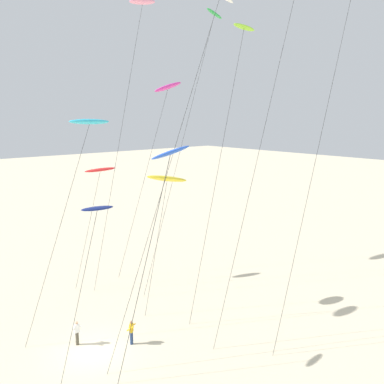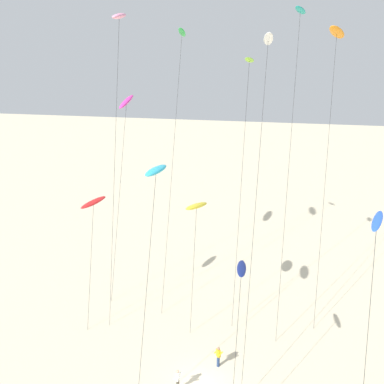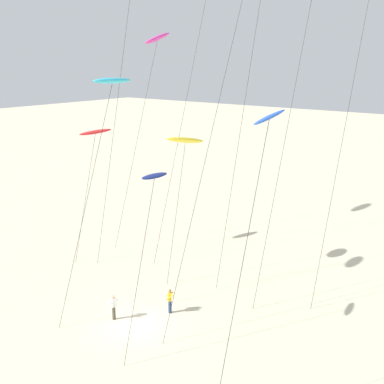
{
  "view_description": "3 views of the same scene",
  "coord_description": "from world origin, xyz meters",
  "px_view_note": "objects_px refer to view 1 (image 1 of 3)",
  "views": [
    {
      "loc": [
        24.15,
        -12.34,
        15.29
      ],
      "look_at": [
        1.52,
        7.11,
        9.94
      ],
      "focal_mm": 41.35,
      "sensor_mm": 36.0,
      "label": 1
    },
    {
      "loc": [
        4.17,
        -20.16,
        21.1
      ],
      "look_at": [
        -2.25,
        6.7,
        11.89
      ],
      "focal_mm": 35.98,
      "sensor_mm": 36.0,
      "label": 2
    },
    {
      "loc": [
        19.08,
        -19.1,
        16.03
      ],
      "look_at": [
        2.26,
        2.82,
        8.36
      ],
      "focal_mm": 45.11,
      "sensor_mm": 36.0,
      "label": 3
    }
  ],
  "objects_px": {
    "kite_pink": "(142,4)",
    "kite_cyan": "(89,123)",
    "kite_magenta": "(168,88)",
    "kite_blue": "(169,160)",
    "kite_yellow": "(167,179)",
    "kite_navy": "(97,211)",
    "kite_red": "(100,170)",
    "kite_flyer_nearest": "(131,332)",
    "kite_lime": "(242,37)",
    "kite_green": "(213,20)",
    "kite_white": "(218,1)",
    "kite_flyer_middle": "(77,332)"
  },
  "relations": [
    {
      "from": "kite_pink",
      "to": "kite_cyan",
      "type": "bearing_deg",
      "value": -56.47
    },
    {
      "from": "kite_magenta",
      "to": "kite_blue",
      "type": "bearing_deg",
      "value": -37.58
    },
    {
      "from": "kite_yellow",
      "to": "kite_navy",
      "type": "xyz_separation_m",
      "value": [
        4.54,
        -8.43,
        -0.5
      ]
    },
    {
      "from": "kite_blue",
      "to": "kite_red",
      "type": "xyz_separation_m",
      "value": [
        -19.67,
        7.49,
        -3.0
      ]
    },
    {
      "from": "kite_pink",
      "to": "kite_flyer_nearest",
      "type": "relative_size",
      "value": 15.07
    },
    {
      "from": "kite_blue",
      "to": "kite_lime",
      "type": "xyz_separation_m",
      "value": [
        -7.99,
        13.01,
        7.46
      ]
    },
    {
      "from": "kite_green",
      "to": "kite_navy",
      "type": "bearing_deg",
      "value": -64.35
    },
    {
      "from": "kite_white",
      "to": "kite_pink",
      "type": "relative_size",
      "value": 0.92
    },
    {
      "from": "kite_red",
      "to": "kite_flyer_nearest",
      "type": "distance_m",
      "value": 15.34
    },
    {
      "from": "kite_red",
      "to": "kite_flyer_nearest",
      "type": "bearing_deg",
      "value": -20.98
    },
    {
      "from": "kite_pink",
      "to": "kite_red",
      "type": "xyz_separation_m",
      "value": [
        -1.52,
        -3.79,
        -14.24
      ]
    },
    {
      "from": "kite_magenta",
      "to": "kite_navy",
      "type": "distance_m",
      "value": 21.19
    },
    {
      "from": "kite_magenta",
      "to": "kite_cyan",
      "type": "bearing_deg",
      "value": -60.34
    },
    {
      "from": "kite_white",
      "to": "kite_blue",
      "type": "height_order",
      "value": "kite_white"
    },
    {
      "from": "kite_cyan",
      "to": "kite_green",
      "type": "distance_m",
      "value": 15.75
    },
    {
      "from": "kite_flyer_nearest",
      "to": "kite_navy",
      "type": "bearing_deg",
      "value": -61.8
    },
    {
      "from": "kite_blue",
      "to": "kite_flyer_middle",
      "type": "distance_m",
      "value": 16.32
    },
    {
      "from": "kite_white",
      "to": "kite_magenta",
      "type": "distance_m",
      "value": 15.12
    },
    {
      "from": "kite_blue",
      "to": "kite_navy",
      "type": "relative_size",
      "value": 1.37
    },
    {
      "from": "kite_white",
      "to": "kite_red",
      "type": "xyz_separation_m",
      "value": [
        -13.28,
        -1.53,
        -12.0
      ]
    },
    {
      "from": "kite_red",
      "to": "kite_white",
      "type": "bearing_deg",
      "value": 6.56
    },
    {
      "from": "kite_red",
      "to": "kite_flyer_nearest",
      "type": "height_order",
      "value": "kite_red"
    },
    {
      "from": "kite_blue",
      "to": "kite_green",
      "type": "xyz_separation_m",
      "value": [
        -14.34,
        16.01,
        9.92
      ]
    },
    {
      "from": "kite_blue",
      "to": "kite_magenta",
      "type": "bearing_deg",
      "value": 142.42
    },
    {
      "from": "kite_magenta",
      "to": "kite_flyer_nearest",
      "type": "height_order",
      "value": "kite_magenta"
    },
    {
      "from": "kite_yellow",
      "to": "kite_navy",
      "type": "height_order",
      "value": "kite_yellow"
    },
    {
      "from": "kite_white",
      "to": "kite_flyer_middle",
      "type": "distance_m",
      "value": 23.46
    },
    {
      "from": "kite_navy",
      "to": "kite_green",
      "type": "bearing_deg",
      "value": 115.65
    },
    {
      "from": "kite_green",
      "to": "kite_navy",
      "type": "relative_size",
      "value": 2.37
    },
    {
      "from": "kite_cyan",
      "to": "kite_blue",
      "type": "distance_m",
      "value": 13.0
    },
    {
      "from": "kite_yellow",
      "to": "kite_navy",
      "type": "distance_m",
      "value": 9.59
    },
    {
      "from": "kite_lime",
      "to": "kite_navy",
      "type": "xyz_separation_m",
      "value": [
        1.32,
        -12.97,
        -10.86
      ]
    },
    {
      "from": "kite_cyan",
      "to": "kite_blue",
      "type": "relative_size",
      "value": 1.07
    },
    {
      "from": "kite_magenta",
      "to": "kite_red",
      "type": "height_order",
      "value": "kite_magenta"
    },
    {
      "from": "kite_yellow",
      "to": "kite_flyer_nearest",
      "type": "xyz_separation_m",
      "value": [
        2.88,
        -5.33,
        -9.47
      ]
    },
    {
      "from": "kite_lime",
      "to": "kite_flyer_nearest",
      "type": "relative_size",
      "value": 13.01
    },
    {
      "from": "kite_magenta",
      "to": "kite_flyer_nearest",
      "type": "bearing_deg",
      "value": -46.74
    },
    {
      "from": "kite_flyer_middle",
      "to": "kite_blue",
      "type": "bearing_deg",
      "value": -1.89
    },
    {
      "from": "kite_white",
      "to": "kite_flyer_middle",
      "type": "bearing_deg",
      "value": -116.1
    },
    {
      "from": "kite_cyan",
      "to": "kite_pink",
      "type": "relative_size",
      "value": 0.59
    },
    {
      "from": "kite_blue",
      "to": "kite_pink",
      "type": "distance_m",
      "value": 24.15
    },
    {
      "from": "kite_navy",
      "to": "kite_lime",
      "type": "bearing_deg",
      "value": 95.8
    },
    {
      "from": "kite_blue",
      "to": "kite_flyer_nearest",
      "type": "height_order",
      "value": "kite_blue"
    },
    {
      "from": "kite_green",
      "to": "kite_flyer_middle",
      "type": "bearing_deg",
      "value": -76.69
    },
    {
      "from": "kite_pink",
      "to": "kite_green",
      "type": "distance_m",
      "value": 6.22
    },
    {
      "from": "kite_flyer_middle",
      "to": "kite_lime",
      "type": "bearing_deg",
      "value": 78.18
    },
    {
      "from": "kite_green",
      "to": "kite_pink",
      "type": "bearing_deg",
      "value": -128.83
    },
    {
      "from": "kite_yellow",
      "to": "kite_lime",
      "type": "relative_size",
      "value": 0.5
    },
    {
      "from": "kite_flyer_middle",
      "to": "kite_magenta",
      "type": "bearing_deg",
      "value": 121.15
    },
    {
      "from": "kite_cyan",
      "to": "kite_white",
      "type": "relative_size",
      "value": 0.64
    }
  ]
}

